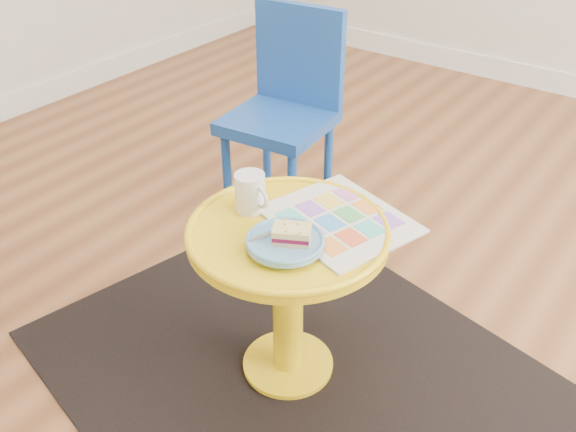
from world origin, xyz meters
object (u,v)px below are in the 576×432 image
Objects in this scene: newspaper at (339,219)px; chair at (287,103)px; plate at (285,242)px; mug at (251,192)px; side_table at (288,273)px.

chair is at bearing 153.22° from newspaper.
mug is at bearing 153.62° from plate.
plate is (-0.04, -0.18, 0.02)m from newspaper.
mug is (-0.13, 0.02, 0.19)m from side_table.
plate is (0.04, -0.07, 0.15)m from side_table.
chair is at bearing 126.31° from plate.
mug is (0.37, -0.65, 0.08)m from chair.
side_table is at bearing -59.38° from chair.
chair is at bearing 126.73° from side_table.
newspaper is at bearing 78.11° from plate.
plate is (0.54, -0.74, 0.05)m from chair.
mug is (-0.21, -0.09, 0.05)m from newspaper.
side_table is 0.65× the size of chair.
mug is 0.60× the size of plate.
mug reaches higher than plate.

